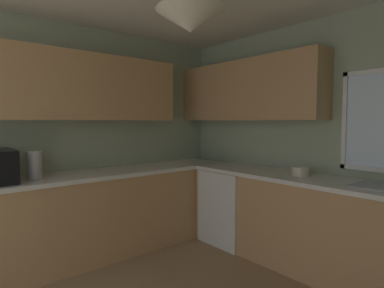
# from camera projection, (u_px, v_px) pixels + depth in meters

# --- Properties ---
(room_shell) EXTENTS (4.00, 3.76, 2.55)m
(room_shell) POSITION_uv_depth(u_px,v_px,m) (205.00, 88.00, 2.61)
(room_shell) COLOR #9EAD8E
(room_shell) RESTS_ON ground_plane
(counter_run_left) EXTENTS (0.65, 3.37, 0.90)m
(counter_run_left) POSITION_uv_depth(u_px,v_px,m) (92.00, 215.00, 3.34)
(counter_run_left) COLOR tan
(counter_run_left) RESTS_ON ground_plane
(counter_run_back) EXTENTS (3.09, 0.65, 0.90)m
(counter_run_back) POSITION_uv_depth(u_px,v_px,m) (331.00, 229.00, 2.91)
(counter_run_back) COLOR tan
(counter_run_back) RESTS_ON ground_plane
(dishwasher) EXTENTS (0.60, 0.60, 0.86)m
(dishwasher) POSITION_uv_depth(u_px,v_px,m) (233.00, 206.00, 3.79)
(dishwasher) COLOR white
(dishwasher) RESTS_ON ground_plane
(kettle) EXTENTS (0.13, 0.13, 0.26)m
(kettle) POSITION_uv_depth(u_px,v_px,m) (35.00, 165.00, 2.93)
(kettle) COLOR #B7B7BC
(kettle) RESTS_ON counter_run_left
(bowl) EXTENTS (0.17, 0.17, 0.09)m
(bowl) POSITION_uv_depth(u_px,v_px,m) (300.00, 171.00, 3.12)
(bowl) COLOR beige
(bowl) RESTS_ON counter_run_back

